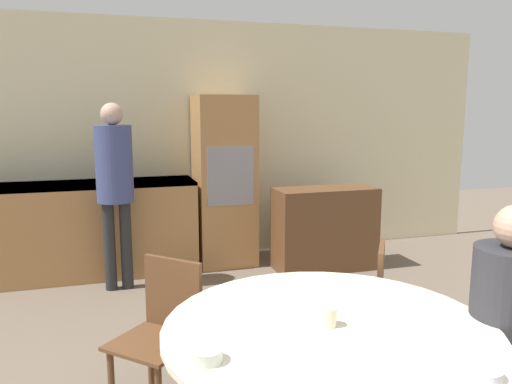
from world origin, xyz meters
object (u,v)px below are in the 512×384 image
object	(u,v)px
sideboard	(325,229)
dining_table	(328,366)
person_standing	(115,175)
oven_unit	(224,181)
chair_far_right	(363,300)
chair_far_left	(163,327)
cup	(329,317)
bowl_near	(207,355)
bowl_centre	(483,373)

from	to	relation	value
sideboard	dining_table	size ratio (longest dim) A/B	0.72
person_standing	oven_unit	bearing A→B (deg)	24.29
chair_far_right	chair_far_left	bearing A→B (deg)	-55.97
oven_unit	cup	distance (m)	3.29
chair_far_left	person_standing	bearing A→B (deg)	140.23
oven_unit	bowl_near	xyz separation A→B (m)	(-0.88, -3.43, -0.15)
oven_unit	chair_far_right	world-z (taller)	oven_unit
sideboard	person_standing	xyz separation A→B (m)	(-2.08, 0.00, 0.64)
sideboard	cup	bearing A→B (deg)	-114.50
oven_unit	cup	bearing A→B (deg)	-95.42
chair_far_left	person_standing	size ratio (longest dim) A/B	0.49
dining_table	bowl_near	xyz separation A→B (m)	(-0.57, -0.15, 0.22)
dining_table	bowl_near	world-z (taller)	bowl_near
bowl_near	bowl_centre	xyz separation A→B (m)	(0.91, -0.40, -0.01)
bowl_near	chair_far_right	bearing A→B (deg)	38.30
chair_far_left	bowl_centre	distance (m)	1.66
cup	sideboard	bearing A→B (deg)	65.50
dining_table	bowl_centre	distance (m)	0.68
sideboard	chair_far_right	xyz separation A→B (m)	(-0.64, -1.98, 0.04)
chair_far_right	cup	size ratio (longest dim) A/B	9.86
chair_far_right	sideboard	bearing A→B (deg)	-165.13
chair_far_right	cup	xyz separation A→B (m)	(-0.61, -0.79, 0.30)
dining_table	cup	distance (m)	0.23
chair_far_right	bowl_centre	size ratio (longest dim) A/B	6.32
chair_far_left	bowl_near	world-z (taller)	chair_far_left
sideboard	bowl_centre	xyz separation A→B (m)	(-0.92, -3.31, 0.32)
oven_unit	person_standing	size ratio (longest dim) A/B	1.05
chair_far_left	bowl_near	size ratio (longest dim) A/B	6.67
person_standing	bowl_centre	size ratio (longest dim) A/B	12.96
bowl_centre	person_standing	bearing A→B (deg)	109.34
chair_far_left	bowl_centre	xyz separation A→B (m)	(0.98, -1.31, 0.27)
cup	bowl_near	size ratio (longest dim) A/B	0.68
chair_far_right	bowl_near	distance (m)	1.54
chair_far_right	bowl_centre	distance (m)	1.39
dining_table	chair_far_left	distance (m)	1.00
dining_table	bowl_centre	size ratio (longest dim) A/B	11.05
sideboard	dining_table	xyz separation A→B (m)	(-1.26, -2.76, 0.11)
cup	bowl_near	world-z (taller)	cup
sideboard	cup	xyz separation A→B (m)	(-1.26, -2.76, 0.34)
oven_unit	bowl_near	size ratio (longest dim) A/B	14.35
oven_unit	sideboard	size ratio (longest dim) A/B	1.72
bowl_near	bowl_centre	bearing A→B (deg)	-23.63
chair_far_left	bowl_centre	size ratio (longest dim) A/B	6.32
dining_table	chair_far_left	size ratio (longest dim) A/B	1.75
chair_far_right	oven_unit	bearing A→B (deg)	-140.12
oven_unit	sideboard	world-z (taller)	oven_unit
chair_far_left	cup	size ratio (longest dim) A/B	9.86
oven_unit	dining_table	bearing A→B (deg)	-95.35
person_standing	bowl_centre	bearing A→B (deg)	-70.66
bowl_near	bowl_centre	world-z (taller)	bowl_near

